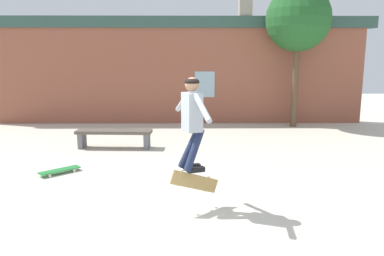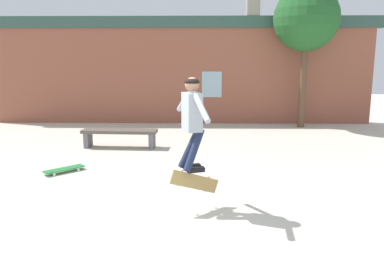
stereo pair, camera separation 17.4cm
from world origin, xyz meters
The scene contains 7 objects.
ground_plane centered at (0.00, 0.00, 0.00)m, with size 40.00×40.00×0.00m, color beige.
building_backdrop centered at (0.02, 8.74, 1.95)m, with size 14.13×0.52×4.78m.
tree_right centered at (4.14, 7.91, 3.54)m, with size 2.12×2.12×4.63m.
park_bench centered at (-1.39, 4.77, 0.35)m, with size 1.96×0.54×0.47m.
skater centered at (0.58, 0.73, 1.45)m, with size 0.54×1.26×1.40m.
skateboard_flipping centered at (0.62, 0.71, 0.45)m, with size 0.75×0.41×0.48m.
skateboard_resting centered at (-2.07, 2.58, 0.07)m, with size 0.75×0.72×0.08m.
Camera 2 is at (0.70, -4.71, 2.28)m, focal length 35.00 mm.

